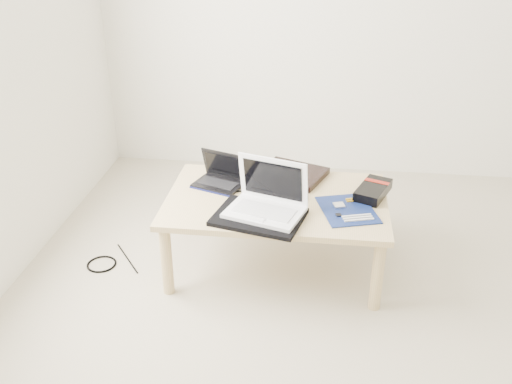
# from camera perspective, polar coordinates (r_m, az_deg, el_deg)

# --- Properties ---
(ground) EXTENTS (4.00, 4.00, 0.00)m
(ground) POSITION_cam_1_polar(r_m,az_deg,el_deg) (2.53, 16.85, -17.38)
(ground) COLOR beige
(ground) RESTS_ON ground
(coffee_table) EXTENTS (1.10, 0.70, 0.40)m
(coffee_table) POSITION_cam_1_polar(r_m,az_deg,el_deg) (2.88, 2.04, -1.47)
(coffee_table) COLOR tan
(coffee_table) RESTS_ON ground
(book) EXTENTS (0.41, 0.38, 0.03)m
(book) POSITION_cam_1_polar(r_m,az_deg,el_deg) (3.08, 3.60, 1.83)
(book) COLOR black
(book) RESTS_ON coffee_table
(netbook) EXTENTS (0.29, 0.25, 0.18)m
(netbook) POSITION_cam_1_polar(r_m,az_deg,el_deg) (2.98, -3.61, 1.42)
(netbook) COLOR black
(netbook) RESTS_ON coffee_table
(tablet) EXTENTS (0.28, 0.23, 0.01)m
(tablet) POSITION_cam_1_polar(r_m,az_deg,el_deg) (2.92, 2.51, 0.15)
(tablet) COLOR black
(tablet) RESTS_ON coffee_table
(remote) EXTENTS (0.06, 0.20, 0.02)m
(remote) POSITION_cam_1_polar(r_m,az_deg,el_deg) (2.89, 4.29, -0.10)
(remote) COLOR silver
(remote) RESTS_ON coffee_table
(neoprene_sleeve) EXTENTS (0.46, 0.38, 0.02)m
(neoprene_sleeve) POSITION_cam_1_polar(r_m,az_deg,el_deg) (2.67, 0.28, -2.50)
(neoprene_sleeve) COLOR black
(neoprene_sleeve) RESTS_ON coffee_table
(white_laptop) EXTENTS (0.40, 0.34, 0.25)m
(white_laptop) POSITION_cam_1_polar(r_m,az_deg,el_deg) (2.68, 1.14, -0.88)
(white_laptop) COLOR white
(white_laptop) RESTS_ON neoprene_sleeve
(motherboard) EXTENTS (0.32, 0.36, 0.01)m
(motherboard) POSITION_cam_1_polar(r_m,az_deg,el_deg) (2.78, 9.17, -1.76)
(motherboard) COLOR #0B1A4B
(motherboard) RESTS_ON coffee_table
(gpu_box) EXTENTS (0.21, 0.28, 0.06)m
(gpu_box) POSITION_cam_1_polar(r_m,az_deg,el_deg) (2.93, 11.62, 0.15)
(gpu_box) COLOR black
(gpu_box) RESTS_ON coffee_table
(cable_coil) EXTENTS (0.11, 0.11, 0.01)m
(cable_coil) POSITION_cam_1_polar(r_m,az_deg,el_deg) (2.88, -1.64, -0.27)
(cable_coil) COLOR black
(cable_coil) RESTS_ON coffee_table
(floor_cable_coil) EXTENTS (0.19, 0.19, 0.01)m
(floor_cable_coil) POSITION_cam_1_polar(r_m,az_deg,el_deg) (3.16, -15.18, -6.97)
(floor_cable_coil) COLOR black
(floor_cable_coil) RESTS_ON ground
(floor_cable_trail) EXTENTS (0.20, 0.26, 0.01)m
(floor_cable_trail) POSITION_cam_1_polar(r_m,az_deg,el_deg) (3.18, -12.74, -6.48)
(floor_cable_trail) COLOR black
(floor_cable_trail) RESTS_ON ground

